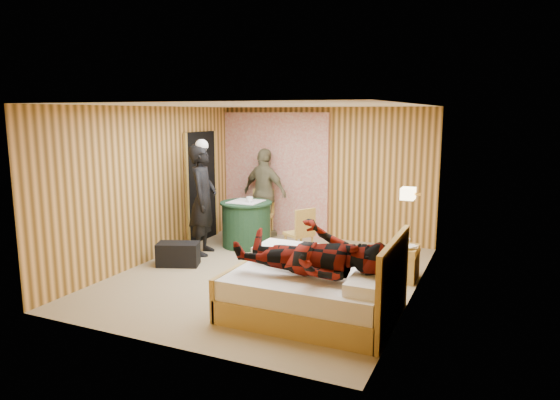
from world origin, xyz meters
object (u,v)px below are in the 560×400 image
at_px(round_table, 246,224).
at_px(chair_far, 263,210).
at_px(man_at_table, 265,193).
at_px(bed, 315,290).
at_px(chair_near, 302,230).
at_px(man_on_bed, 311,242).
at_px(woman_standing, 203,200).
at_px(wall_lamp, 408,194).
at_px(nightstand, 404,263).
at_px(duffel_bag, 178,254).

xyz_separation_m(round_table, chair_far, (-0.02, 0.73, 0.12)).
height_order(round_table, chair_far, chair_far).
bearing_deg(man_at_table, bed, 138.57).
bearing_deg(chair_near, man_on_bed, 57.04).
relative_size(chair_far, woman_standing, 0.49).
xyz_separation_m(wall_lamp, woman_standing, (-3.44, 0.16, -0.36)).
height_order(nightstand, chair_near, chair_near).
bearing_deg(chair_near, wall_lamp, 107.22).
relative_size(chair_far, man_at_table, 0.54).
relative_size(nightstand, chair_near, 0.59).
bearing_deg(nightstand, bed, -113.95).
bearing_deg(nightstand, man_on_bed, -110.81).
distance_m(wall_lamp, round_table, 3.26).
relative_size(nightstand, man_on_bed, 0.29).
xyz_separation_m(chair_near, duffel_bag, (-1.67, -1.09, -0.32)).
distance_m(wall_lamp, duffel_bag, 3.67).
relative_size(round_table, chair_far, 1.00).
bearing_deg(nightstand, chair_near, 169.40).
relative_size(round_table, man_at_table, 0.54).
relative_size(chair_near, woman_standing, 0.46).
distance_m(round_table, woman_standing, 1.00).
bearing_deg(man_on_bed, man_at_table, 123.13).
bearing_deg(man_on_bed, nightstand, 69.19).
bearing_deg(duffel_bag, woman_standing, 67.68).
bearing_deg(woman_standing, bed, -138.72).
relative_size(bed, woman_standing, 1.04).
xyz_separation_m(bed, duffel_bag, (-2.65, 0.93, -0.12)).
relative_size(round_table, man_on_bed, 0.53).
bearing_deg(duffel_bag, man_on_bed, -45.22).
xyz_separation_m(duffel_bag, man_at_table, (0.44, 2.27, 0.68)).
distance_m(bed, woman_standing, 3.19).
bearing_deg(duffel_bag, chair_far, 57.65).
distance_m(bed, man_on_bed, 0.69).
height_order(wall_lamp, chair_near, wall_lamp).
xyz_separation_m(bed, round_table, (-2.21, 2.42, 0.12)).
height_order(round_table, duffel_bag, round_table).
bearing_deg(bed, round_table, 132.48).
bearing_deg(bed, woman_standing, 147.57).
distance_m(nightstand, chair_near, 1.78).
xyz_separation_m(chair_far, man_on_bed, (2.26, -3.37, 0.41)).
xyz_separation_m(chair_near, man_at_table, (-1.23, 1.18, 0.36)).
distance_m(chair_near, duffel_bag, 2.02).
distance_m(nightstand, man_at_table, 3.38).
height_order(nightstand, round_table, round_table).
height_order(wall_lamp, bed, wall_lamp).
height_order(chair_near, duffel_bag, chair_near).
distance_m(woman_standing, man_at_table, 1.58).
bearing_deg(man_on_bed, duffel_bag, 156.58).
distance_m(nightstand, woman_standing, 3.46).
relative_size(man_at_table, man_on_bed, 0.97).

